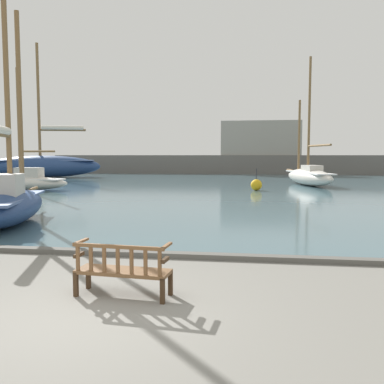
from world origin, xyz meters
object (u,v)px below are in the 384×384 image
sailboat_nearest_starboard (23,180)px  sailboat_mid_starboard (309,175)px  park_bench (122,269)px  sailboat_far_starboard (44,165)px  channel_buoy (256,185)px  sailboat_nearest_port (10,200)px

sailboat_nearest_starboard → sailboat_mid_starboard: 20.56m
park_bench → sailboat_nearest_starboard: sailboat_nearest_starboard is taller
park_bench → sailboat_mid_starboard: sailboat_mid_starboard is taller
sailboat_far_starboard → channel_buoy: 25.35m
sailboat_far_starboard → channel_buoy: bearing=-31.5°
park_bench → sailboat_far_starboard: bearing=119.3°
sailboat_nearest_port → channel_buoy: (8.20, 14.83, -0.42)m
sailboat_nearest_port → park_bench: bearing=-47.0°
sailboat_mid_starboard → sailboat_nearest_starboard: bearing=-158.8°
park_bench → channel_buoy: (2.28, 21.18, -0.02)m
channel_buoy → sailboat_far_starboard: bearing=148.5°
park_bench → channel_buoy: bearing=83.9°
sailboat_far_starboard → sailboat_nearest_port: bearing=-64.5°
sailboat_nearest_starboard → channel_buoy: size_ratio=5.54×
park_bench → sailboat_nearest_port: size_ratio=0.18×
sailboat_far_starboard → sailboat_nearest_port: 31.10m
sailboat_mid_starboard → channel_buoy: size_ratio=6.82×
park_bench → sailboat_mid_starboard: 27.48m
park_bench → sailboat_nearest_starboard: (-12.91, 19.32, 0.26)m
sailboat_nearest_port → sailboat_far_starboard: bearing=115.5°
sailboat_mid_starboard → channel_buoy: bearing=-125.4°
sailboat_nearest_port → sailboat_nearest_starboard: bearing=118.3°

